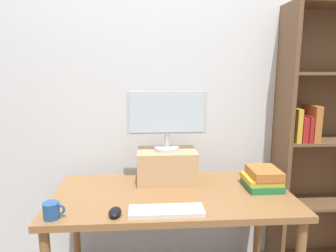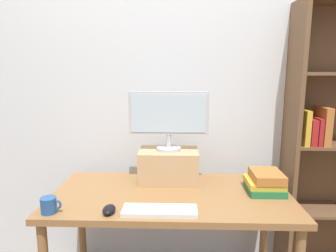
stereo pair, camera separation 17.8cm
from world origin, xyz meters
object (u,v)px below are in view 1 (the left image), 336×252
at_px(coffee_mug, 52,211).
at_px(bookshelf_unit, 323,139).
at_px(keyboard, 166,211).
at_px(computer_mouse, 115,212).
at_px(desk, 172,205).
at_px(computer_monitor, 167,117).
at_px(riser_box, 167,165).
at_px(book_stack, 263,179).

bearing_deg(coffee_mug, bookshelf_unit, 19.94).
xyz_separation_m(keyboard, computer_mouse, (-0.26, -0.01, 0.01)).
xyz_separation_m(desk, computer_monitor, (-0.02, 0.20, 0.51)).
xyz_separation_m(riser_box, computer_mouse, (-0.29, -0.46, -0.09)).
xyz_separation_m(bookshelf_unit, keyboard, (-1.17, -0.61, -0.21)).
bearing_deg(desk, computer_monitor, 95.95).
bearing_deg(bookshelf_unit, riser_box, -172.22).
distance_m(computer_monitor, book_stack, 0.71).
bearing_deg(book_stack, computer_mouse, -160.69).
height_order(bookshelf_unit, riser_box, bookshelf_unit).
xyz_separation_m(bookshelf_unit, computer_monitor, (-1.14, -0.16, 0.20)).
bearing_deg(desk, keyboard, -101.43).
relative_size(computer_monitor, computer_mouse, 4.86).
relative_size(riser_box, computer_monitor, 0.75).
height_order(desk, computer_mouse, computer_mouse).
bearing_deg(desk, book_stack, 4.19).
bearing_deg(riser_box, computer_mouse, -121.89).
relative_size(desk, bookshelf_unit, 0.75).
bearing_deg(coffee_mug, computer_monitor, 38.49).
relative_size(riser_box, computer_mouse, 3.65).
relative_size(bookshelf_unit, computer_monitor, 3.72).
height_order(riser_box, computer_mouse, riser_box).
distance_m(desk, bookshelf_unit, 1.21).
distance_m(riser_box, book_stack, 0.60).
bearing_deg(book_stack, keyboard, -154.27).
xyz_separation_m(computer_mouse, coffee_mug, (-0.30, -0.01, 0.02)).
xyz_separation_m(book_stack, coffee_mug, (-1.17, -0.31, -0.02)).
xyz_separation_m(desk, computer_mouse, (-0.31, -0.26, 0.10)).
height_order(bookshelf_unit, coffee_mug, bookshelf_unit).
relative_size(bookshelf_unit, computer_mouse, 18.09).
height_order(computer_mouse, book_stack, book_stack).
bearing_deg(computer_monitor, computer_mouse, -121.98).
relative_size(desk, keyboard, 3.67).
bearing_deg(desk, coffee_mug, -156.05).
bearing_deg(book_stack, bookshelf_unit, 29.42).
height_order(riser_box, keyboard, riser_box).
bearing_deg(computer_monitor, desk, -84.05).
bearing_deg(riser_box, desk, -84.09).
distance_m(keyboard, book_stack, 0.68).
distance_m(bookshelf_unit, riser_box, 1.16).
bearing_deg(computer_mouse, computer_monitor, 58.02).
bearing_deg(coffee_mug, desk, 23.95).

